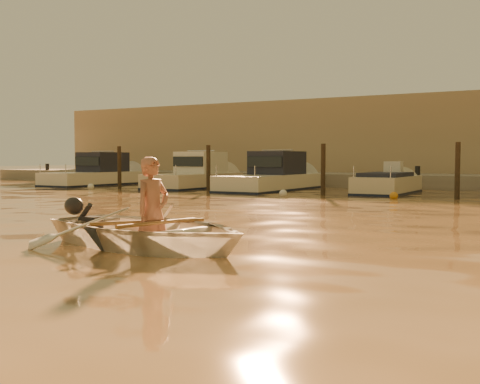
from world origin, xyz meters
The scene contains 20 objects.
ground_plane centered at (0.00, 0.00, 0.00)m, with size 160.00×160.00×0.00m, color brown.
dinghy centered at (2.47, -0.54, 0.29)m, with size 2.80×3.92×0.81m, color silver.
person centered at (2.57, -0.56, 0.58)m, with size 0.64×0.42×1.76m, color #9C624E.
outboard_motor centered at (1.00, -0.28, 0.28)m, with size 0.90×0.40×0.70m, color black, non-canonical shape.
oar_port centered at (2.72, -0.58, 0.42)m, with size 0.06×0.06×2.10m, color olive.
oar_starboard centered at (2.52, -0.55, 0.42)m, with size 0.06×0.06×2.10m, color brown.
moored_boat_0 centered at (-14.09, 16.00, 0.62)m, with size 2.19×7.00×1.75m, color silver, non-canonical shape.
moored_boat_1 centered at (-7.70, 16.00, 0.62)m, with size 2.21×6.59×1.75m, color beige, non-canonical shape.
moored_boat_2 centered at (-3.57, 16.00, 0.62)m, with size 2.24×7.51×1.75m, color silver, non-canonical shape.
moored_boat_3 centered at (1.72, 16.00, 0.22)m, with size 1.77×5.22×0.95m, color beige, non-canonical shape.
piling_0 centered at (-10.50, 13.80, 0.90)m, with size 0.18×0.18×2.20m, color #2D2319.
piling_1 centered at (-5.50, 13.80, 0.90)m, with size 0.18×0.18×2.20m, color #2D2319.
piling_2 centered at (-0.20, 13.80, 0.90)m, with size 0.18×0.18×2.20m, color #2D2319.
piling_3 centered at (4.80, 13.80, 0.90)m, with size 0.18×0.18×2.20m, color #2D2319.
fender_a centered at (-11.37, 12.79, 0.10)m, with size 0.30×0.30×0.30m, color white.
fender_b centered at (-7.58, 13.91, 0.10)m, with size 0.30×0.30×0.30m, color orange.
fender_c centered at (-1.23, 12.34, 0.10)m, with size 0.30×0.30×0.30m, color silver.
fender_d centered at (2.80, 13.01, 0.10)m, with size 0.30×0.30×0.30m, color orange.
quay centered at (0.00, 21.50, 0.15)m, with size 52.00×4.00×1.00m, color gray.
waterfront_building centered at (0.00, 27.00, 2.40)m, with size 46.00×7.00×4.80m, color #9E8466.
Camera 1 is at (8.49, -8.20, 1.44)m, focal length 45.00 mm.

